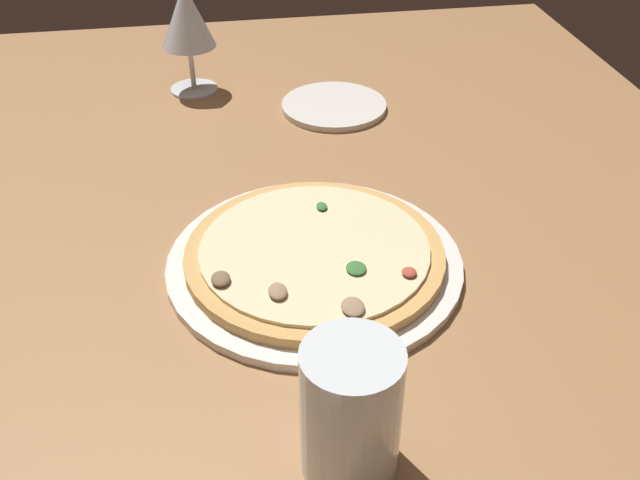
# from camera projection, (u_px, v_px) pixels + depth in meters

# --- Properties ---
(dining_table) EXTENTS (1.50, 1.10, 0.04)m
(dining_table) POSITION_uv_depth(u_px,v_px,m) (325.00, 274.00, 0.80)
(dining_table) COLOR #996B42
(dining_table) RESTS_ON ground
(pizza_main) EXTENTS (0.31, 0.31, 0.03)m
(pizza_main) POSITION_uv_depth(u_px,v_px,m) (315.00, 258.00, 0.77)
(pizza_main) COLOR silver
(pizza_main) RESTS_ON dining_table
(wine_glass_near) EXTENTS (0.08, 0.08, 0.16)m
(wine_glass_near) POSITION_uv_depth(u_px,v_px,m) (187.00, 18.00, 1.07)
(wine_glass_near) COLOR silver
(wine_glass_near) RESTS_ON dining_table
(water_glass) EXTENTS (0.08, 0.08, 0.12)m
(water_glass) POSITION_uv_depth(u_px,v_px,m) (350.00, 418.00, 0.55)
(water_glass) COLOR silver
(water_glass) RESTS_ON dining_table
(side_plate) EXTENTS (0.15, 0.15, 0.01)m
(side_plate) POSITION_uv_depth(u_px,v_px,m) (334.00, 106.00, 1.08)
(side_plate) COLOR silver
(side_plate) RESTS_ON dining_table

